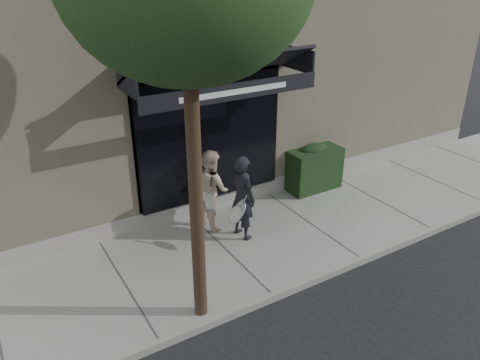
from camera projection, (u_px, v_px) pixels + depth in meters
ground at (308, 227)px, 9.92m from camera, size 80.00×80.00×0.00m
sidewalk at (308, 224)px, 9.89m from camera, size 20.00×3.00×0.12m
curb at (361, 261)px, 8.69m from camera, size 20.00×0.10×0.14m
building_facade at (198, 57)px, 12.56m from camera, size 14.30×8.04×5.64m
hedge at (313, 167)px, 11.11m from camera, size 1.30×0.70×1.14m
pedestrian_front at (242, 197)px, 9.02m from camera, size 0.70×0.80×1.73m
pedestrian_back at (211, 188)px, 9.45m from camera, size 0.67×0.91×1.65m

